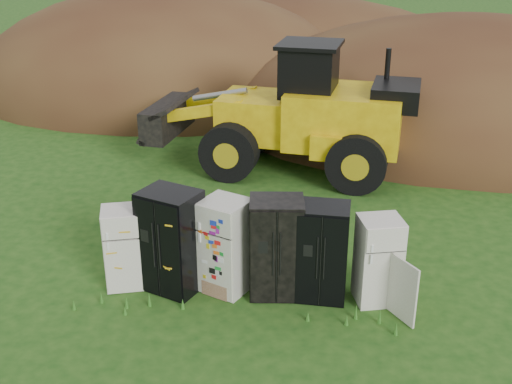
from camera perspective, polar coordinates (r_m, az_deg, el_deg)
ground at (r=12.35m, az=-0.58°, el=-8.76°), size 120.00×120.00×0.00m
fridge_leftmost at (r=12.43m, az=-11.73°, el=-4.85°), size 0.86×0.85×1.59m
fridge_black_side at (r=12.08m, az=-7.53°, el=-4.33°), size 1.27×1.15×1.99m
fridge_sticker at (r=11.98m, az=-2.70°, el=-4.80°), size 1.06×1.03×1.83m
fridge_dark_mid at (r=11.84m, az=1.81°, el=-4.95°), size 1.05×0.89×1.91m
fridge_black_right at (r=11.82m, az=5.91°, el=-5.31°), size 0.96×0.81×1.84m
fridge_open_door at (r=11.88m, az=10.81°, el=-5.99°), size 0.90×0.86×1.65m
wheel_loader at (r=17.68m, az=1.76°, el=7.58°), size 7.71×3.95×3.57m
dirt_mound_right at (r=23.29m, az=17.88°, el=5.75°), size 16.54×12.13×7.36m
dirt_mound_left at (r=26.80m, az=-7.85°, el=8.85°), size 15.83×11.87×8.21m
dirt_mound_back at (r=29.76m, az=2.84°, el=10.46°), size 18.01×12.01×6.89m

